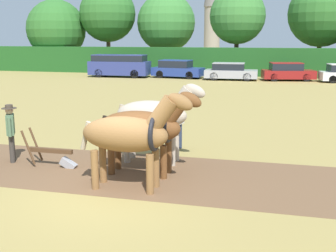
# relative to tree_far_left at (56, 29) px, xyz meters

# --- Properties ---
(ground_plane) EXTENTS (240.00, 240.00, 0.00)m
(ground_plane) POSITION_rel_tree_far_left_xyz_m (20.18, -34.02, -4.33)
(ground_plane) COLOR #998447
(plowed_furrow_strip) EXTENTS (22.66, 3.86, 0.01)m
(plowed_furrow_strip) POSITION_rel_tree_far_left_xyz_m (17.05, -32.59, -4.33)
(plowed_furrow_strip) COLOR brown
(plowed_furrow_strip) RESTS_ON ground
(hedgerow) EXTENTS (56.93, 1.69, 2.54)m
(hedgerow) POSITION_rel_tree_far_left_xyz_m (20.18, -2.79, -3.06)
(hedgerow) COLOR #1E511E
(hedgerow) RESTS_ON ground
(tree_far_left) EXTENTS (6.40, 6.40, 7.54)m
(tree_far_left) POSITION_rel_tree_far_left_xyz_m (0.00, 0.00, 0.00)
(tree_far_left) COLOR #423323
(tree_far_left) RESTS_ON ground
(tree_left) EXTENTS (5.97, 5.97, 8.93)m
(tree_left) POSITION_rel_tree_far_left_xyz_m (5.82, 0.64, 1.60)
(tree_left) COLOR brown
(tree_left) RESTS_ON ground
(tree_center_left) EXTENTS (6.12, 6.12, 8.06)m
(tree_center_left) POSITION_rel_tree_far_left_xyz_m (12.07, 1.51, 0.66)
(tree_center_left) COLOR brown
(tree_center_left) RESTS_ON ground
(tree_center) EXTENTS (5.43, 5.43, 8.24)m
(tree_center) POSITION_rel_tree_far_left_xyz_m (19.66, 0.04, 1.17)
(tree_center) COLOR #423323
(tree_center) RESTS_ON ground
(tree_center_right) EXTENTS (6.31, 6.31, 8.87)m
(tree_center_right) POSITION_rel_tree_far_left_xyz_m (27.52, 1.16, 1.37)
(tree_center_right) COLOR #4C3823
(tree_center_right) RESTS_ON ground
(draft_horse_lead_left) EXTENTS (2.80, 0.90, 2.40)m
(draft_horse_lead_left) POSITION_rel_tree_far_left_xyz_m (20.58, -33.67, -3.02)
(draft_horse_lead_left) COLOR brown
(draft_horse_lead_left) RESTS_ON ground
(draft_horse_lead_right) EXTENTS (2.85, 0.92, 2.29)m
(draft_horse_lead_right) POSITION_rel_tree_far_left_xyz_m (20.56, -32.55, -3.08)
(draft_horse_lead_right) COLOR brown
(draft_horse_lead_right) RESTS_ON ground
(draft_horse_trail_left) EXTENTS (2.70, 0.87, 2.36)m
(draft_horse_trail_left) POSITION_rel_tree_far_left_xyz_m (20.54, -31.44, -2.97)
(draft_horse_trail_left) COLOR #B2A38E
(draft_horse_trail_left) RESTS_ON ground
(plow) EXTENTS (1.53, 0.46, 1.13)m
(plow) POSITION_rel_tree_far_left_xyz_m (17.98, -32.58, -4.02)
(plow) COLOR #4C331E
(plow) RESTS_ON ground
(farmer_at_plow) EXTENTS (0.42, 0.57, 1.66)m
(farmer_at_plow) POSITION_rel_tree_far_left_xyz_m (16.55, -32.46, -3.37)
(farmer_at_plow) COLOR #38332D
(farmer_at_plow) RESTS_ON ground
(farmer_beside_team) EXTENTS (0.42, 0.64, 1.67)m
(farmer_beside_team) POSITION_rel_tree_far_left_xyz_m (20.84, -29.88, -3.36)
(farmer_beside_team) COLOR #28334C
(farmer_beside_team) RESTS_ON ground
(parked_van) EXTENTS (5.42, 2.03, 1.98)m
(parked_van) POSITION_rel_tree_far_left_xyz_m (10.04, -7.07, -3.30)
(parked_van) COLOR navy
(parked_van) RESTS_ON ground
(parked_car_left) EXTENTS (4.64, 2.41, 1.55)m
(parked_car_left) POSITION_rel_tree_far_left_xyz_m (15.22, -6.54, -3.58)
(parked_car_left) COLOR navy
(parked_car_left) RESTS_ON ground
(parked_car_center_left) EXTENTS (4.39, 2.01, 1.43)m
(parked_car_center_left) POSITION_rel_tree_far_left_xyz_m (19.95, -7.25, -3.64)
(parked_car_center_left) COLOR #9E9EA8
(parked_car_center_left) RESTS_ON ground
(parked_car_center) EXTENTS (4.45, 2.62, 1.47)m
(parked_car_center) POSITION_rel_tree_far_left_xyz_m (24.55, -6.53, -3.62)
(parked_car_center) COLOR maroon
(parked_car_center) RESTS_ON ground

